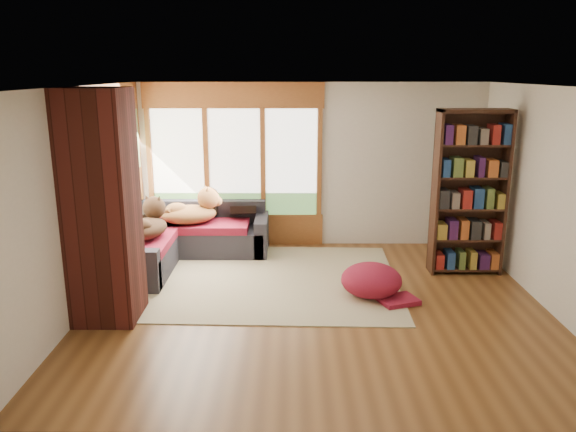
% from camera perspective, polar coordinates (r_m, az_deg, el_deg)
% --- Properties ---
extents(floor, '(5.50, 5.50, 0.00)m').
position_cam_1_polar(floor, '(6.94, 2.89, -8.97)').
color(floor, brown).
rests_on(floor, ground).
extents(ceiling, '(5.50, 5.50, 0.00)m').
position_cam_1_polar(ceiling, '(6.36, 3.19, 13.03)').
color(ceiling, white).
extents(wall_back, '(5.50, 0.04, 2.60)m').
position_cam_1_polar(wall_back, '(8.98, 2.25, 5.14)').
color(wall_back, silver).
rests_on(wall_back, ground).
extents(wall_front, '(5.50, 0.04, 2.60)m').
position_cam_1_polar(wall_front, '(4.14, 4.73, -6.27)').
color(wall_front, silver).
rests_on(wall_front, ground).
extents(wall_left, '(0.04, 5.00, 2.60)m').
position_cam_1_polar(wall_left, '(6.96, -20.23, 1.47)').
color(wall_left, silver).
rests_on(wall_left, ground).
extents(wall_right, '(0.04, 5.00, 2.60)m').
position_cam_1_polar(wall_right, '(7.21, 25.43, 1.39)').
color(wall_right, silver).
rests_on(wall_right, ground).
extents(windows_back, '(2.82, 0.10, 1.90)m').
position_cam_1_polar(windows_back, '(8.98, -5.45, 5.41)').
color(windows_back, brown).
rests_on(windows_back, wall_back).
extents(windows_left, '(0.10, 2.62, 1.90)m').
position_cam_1_polar(windows_left, '(8.05, -17.17, 3.76)').
color(windows_left, brown).
rests_on(windows_left, wall_left).
extents(roller_blind, '(0.03, 0.72, 0.90)m').
position_cam_1_polar(roller_blind, '(8.77, -15.60, 7.36)').
color(roller_blind, '#6E8650').
rests_on(roller_blind, wall_left).
extents(brick_chimney, '(0.70, 0.70, 2.60)m').
position_cam_1_polar(brick_chimney, '(6.52, -18.38, 0.79)').
color(brick_chimney, '#471914').
rests_on(brick_chimney, ground).
extents(sectional_sofa, '(2.20, 2.20, 0.80)m').
position_cam_1_polar(sectional_sofa, '(8.58, -10.79, -2.41)').
color(sectional_sofa, '#27262B').
rests_on(sectional_sofa, ground).
extents(area_rug, '(3.85, 2.99, 0.01)m').
position_cam_1_polar(area_rug, '(7.72, -3.11, -6.42)').
color(area_rug, beige).
rests_on(area_rug, ground).
extents(bookshelf, '(0.98, 0.33, 2.28)m').
position_cam_1_polar(bookshelf, '(8.08, 17.95, 2.22)').
color(bookshelf, '#391E13').
rests_on(bookshelf, ground).
extents(pouf, '(0.82, 0.82, 0.41)m').
position_cam_1_polar(pouf, '(7.19, 8.47, -6.36)').
color(pouf, maroon).
rests_on(pouf, area_rug).
extents(dog_tan, '(0.97, 0.75, 0.48)m').
position_cam_1_polar(dog_tan, '(8.61, -9.58, 0.99)').
color(dog_tan, brown).
rests_on(dog_tan, sectional_sofa).
extents(dog_brindle, '(0.67, 0.92, 0.46)m').
position_cam_1_polar(dog_brindle, '(8.03, -14.07, -0.32)').
color(dog_brindle, black).
rests_on(dog_brindle, sectional_sofa).
extents(throw_pillows, '(1.98, 1.68, 0.45)m').
position_cam_1_polar(throw_pillows, '(8.50, -10.27, 0.55)').
color(throw_pillows, black).
rests_on(throw_pillows, sectional_sofa).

